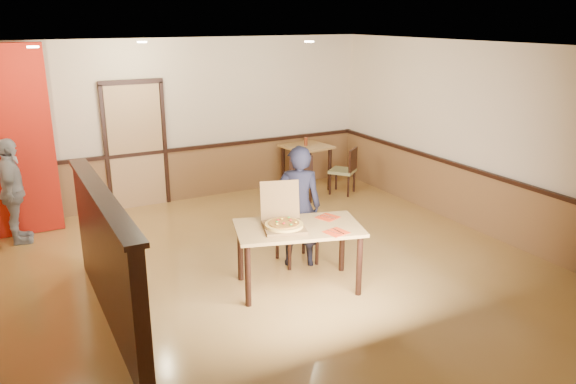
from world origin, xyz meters
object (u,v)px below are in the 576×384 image
object	(u,v)px
main_table	(298,235)
condiment	(306,141)
diner_chair	(295,222)
passerby	(13,192)
diner	(298,206)
side_chair_left	(300,176)
pizza_box	(283,222)
side_chair_right	(346,169)
side_table	(306,155)

from	to	relation	value
main_table	condiment	xyz separation A→B (m)	(2.08, 3.47, 0.24)
diner_chair	condiment	distance (m)	3.27
passerby	diner	bearing A→B (deg)	-122.60
diner	passerby	bearing A→B (deg)	-11.36
side_chair_left	pizza_box	xyz separation A→B (m)	(-1.79, -2.82, 0.38)
side_chair_right	diner_chair	bearing A→B (deg)	5.23
main_table	condiment	distance (m)	4.06
diner	side_chair_left	bearing A→B (deg)	-92.52
side_chair_left	side_chair_right	world-z (taller)	side_chair_left
side_chair_right	diner	distance (m)	3.24
pizza_box	diner_chair	bearing A→B (deg)	69.59
main_table	side_chair_right	bearing A→B (deg)	64.12
main_table	condiment	world-z (taller)	condiment
side_chair_left	side_table	distance (m)	0.79
diner_chair	diner	xyz separation A→B (m)	(-0.03, -0.15, 0.27)
diner	condiment	xyz separation A→B (m)	(1.76, 2.89, 0.11)
diner_chair	pizza_box	bearing A→B (deg)	-124.30
side_table	diner	xyz separation A→B (m)	(-1.77, -2.89, 0.15)
side_chair_left	diner	size ratio (longest dim) A/B	0.54
main_table	diner	xyz separation A→B (m)	(0.32, 0.58, 0.13)
diner	side_table	bearing A→B (deg)	-94.41
diner_chair	main_table	bearing A→B (deg)	-112.39
side_chair_left	main_table	bearing A→B (deg)	82.73
passerby	condiment	distance (m)	4.98
main_table	pizza_box	xyz separation A→B (m)	(-0.17, 0.05, 0.17)
diner_chair	side_chair_left	bearing A→B (deg)	62.45
main_table	pizza_box	distance (m)	0.25
passerby	condiment	bearing A→B (deg)	-80.17
side_chair_right	condiment	world-z (taller)	condiment
main_table	diner_chair	distance (m)	0.82
diner_chair	passerby	xyz separation A→B (m)	(-3.23, 2.39, 0.24)
diner_chair	side_table	distance (m)	3.26
main_table	side_chair_left	size ratio (longest dim) A/B	1.91
side_chair_left	passerby	distance (m)	4.52
side_chair_right	diner	bearing A→B (deg)	6.82
diner_chair	side_table	world-z (taller)	diner_chair
side_chair_right	main_table	bearing A→B (deg)	9.45
pizza_box	condiment	size ratio (longest dim) A/B	4.35
side_chair_right	diner	size ratio (longest dim) A/B	0.53
diner_chair	side_chair_right	distance (m)	3.10
diner_chair	passerby	distance (m)	4.03
pizza_box	main_table	bearing A→B (deg)	0.74
main_table	side_chair_right	world-z (taller)	side_chair_right
passerby	pizza_box	world-z (taller)	passerby
side_table	passerby	bearing A→B (deg)	-175.97
main_table	diner_chair	size ratio (longest dim) A/B	1.69
side_chair_left	diner_chair	bearing A→B (deg)	81.47
side_chair_left	condiment	distance (m)	0.88
side_chair_right	passerby	size ratio (longest dim) A/B	0.56
passerby	condiment	xyz separation A→B (m)	(4.96, 0.35, 0.15)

